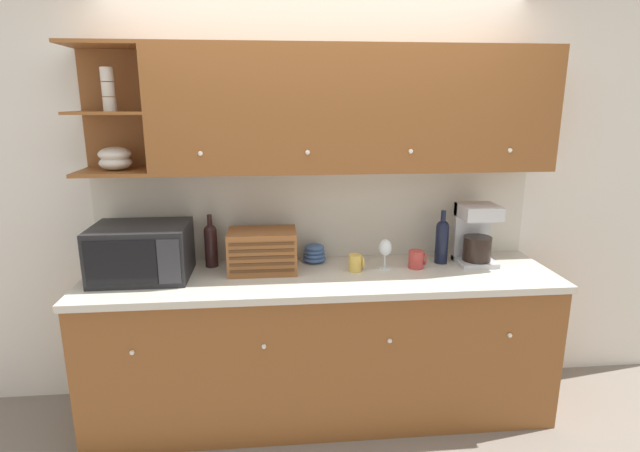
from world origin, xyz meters
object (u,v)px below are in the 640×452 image
Objects in this scene: bread_box at (262,251)px; wine_bottle at (442,239)px; wine_glass at (385,249)px; coffee_maker at (476,234)px; mug at (356,263)px; mug_blue_second at (416,259)px; second_wine_bottle at (211,243)px; microwave at (142,252)px; bowl_stack_on_counter at (314,254)px.

bread_box is 1.19× the size of wine_bottle.
coffee_maker is (0.58, 0.05, 0.06)m from wine_glass.
mug is 0.93× the size of mug_blue_second.
wine_glass is (1.05, -0.14, -0.02)m from second_wine_bottle.
mug_blue_second is at bearing 0.34° from microwave.
bowl_stack_on_counter is at bearing 23.22° from bread_box.
bowl_stack_on_counter is 0.44× the size of wine_bottle.
bread_box is 2.71× the size of bowl_stack_on_counter.
microwave is 1.03m from bowl_stack_on_counter.
microwave is 5.25× the size of mug.
wine_bottle reaches higher than mug_blue_second.
mug_blue_second is at bearing -15.92° from bowl_stack_on_counter.
microwave is at bearing -179.66° from mug_blue_second.
wine_glass is at bearing 177.11° from mug_blue_second.
microwave is at bearing -169.67° from bowl_stack_on_counter.
bread_box is at bearing 177.98° from wine_glass.
wine_glass is 1.69× the size of mug_blue_second.
microwave is 1.42m from wine_glass.
microwave is 1.59× the size of wine_bottle.
second_wine_bottle is 0.34m from bread_box.
bread_box reaches higher than wine_glass.
microwave is 2.00m from coffee_maker.
mug_blue_second is (0.19, -0.01, -0.07)m from wine_glass.
microwave reaches higher than wine_glass.
second_wine_bottle is at bearing 176.84° from coffee_maker.
mug_blue_second is (1.61, 0.01, -0.10)m from microwave.
mug is (0.87, -0.17, -0.10)m from second_wine_bottle.
coffee_maker reaches higher than wine_bottle.
coffee_maker reaches higher than bread_box.
wine_glass reaches higher than mug.
wine_bottle is 0.89× the size of coffee_maker.
coffee_maker reaches higher than second_wine_bottle.
bread_box reaches higher than bowl_stack_on_counter.
mug is at bearing -11.29° from second_wine_bottle.
mug_blue_second is 0.41m from coffee_maker.
microwave reaches higher than bread_box.
wine_glass is at bearing 9.25° from mug.
second_wine_bottle reaches higher than wine_glass.
second_wine_bottle is 3.21× the size of mug.
wine_bottle is (0.18, 0.09, 0.10)m from mug_blue_second.
wine_bottle is at bearing 3.07° from microwave.
second_wine_bottle is 0.97× the size of wine_bottle.
bowl_stack_on_counter is 1.01m from coffee_maker.
wine_bottle is (1.11, 0.05, 0.03)m from bread_box.
coffee_maker is (1.63, -0.09, 0.04)m from second_wine_bottle.
second_wine_bottle is at bearing 172.24° from wine_glass.
coffee_maker reaches higher than mug_blue_second.
wine_glass reaches higher than bowl_stack_on_counter.
coffee_maker is at bearing 9.22° from mug_blue_second.
second_wine_bottle reaches higher than mug_blue_second.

